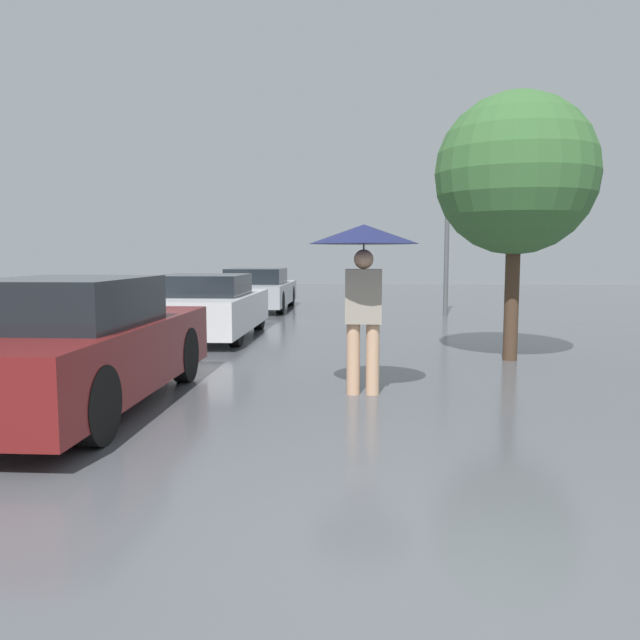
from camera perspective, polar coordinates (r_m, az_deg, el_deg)
name	(u,v)px	position (r m, az deg, el deg)	size (l,w,h in m)	color
ground_plane	(440,572)	(3.38, 10.88, -21.67)	(60.00, 60.00, 0.00)	#4C4F54
pedestrian	(364,254)	(6.89, 4.02, 6.00)	(1.21, 1.21, 1.89)	tan
parked_car_nearest	(77,346)	(6.82, -21.35, -2.27)	(1.64, 4.19, 1.33)	maroon
parked_car_middle	(205,307)	(12.00, -10.45, 1.17)	(1.82, 3.93, 1.19)	silver
parked_car_farthest	(258,290)	(17.83, -5.72, 2.75)	(1.79, 4.19, 1.17)	#9EA3A8
tree	(516,175)	(9.64, 17.45, 12.54)	(2.32, 2.32, 3.87)	#473323
street_lamp	(447,218)	(16.18, 11.56, 9.17)	(0.27, 0.27, 4.10)	#515456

